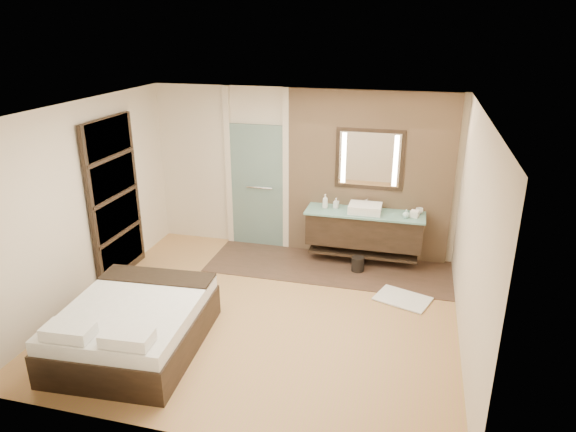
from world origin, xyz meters
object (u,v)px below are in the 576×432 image
(bed, at_px, (134,325))
(vanity, at_px, (364,229))
(mirror_unit, at_px, (369,159))
(waste_bin, at_px, (358,264))

(bed, bearing_deg, vanity, 48.40)
(vanity, relative_size, mirror_unit, 1.75)
(vanity, distance_m, waste_bin, 0.58)
(bed, relative_size, waste_bin, 8.16)
(vanity, xyz_separation_m, mirror_unit, (0.00, 0.24, 1.07))
(bed, xyz_separation_m, waste_bin, (2.30, 2.65, -0.18))
(vanity, xyz_separation_m, bed, (-2.34, -3.01, -0.28))
(vanity, bearing_deg, waste_bin, -95.74)
(mirror_unit, height_order, waste_bin, mirror_unit)
(mirror_unit, distance_m, waste_bin, 1.64)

